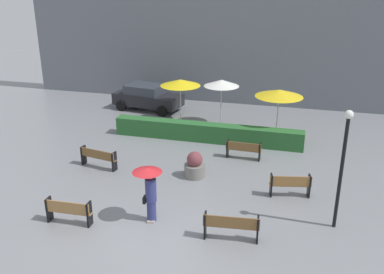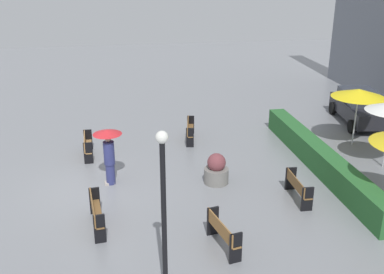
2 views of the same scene
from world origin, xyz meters
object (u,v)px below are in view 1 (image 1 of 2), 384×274
(bench_near_left, at_px, (68,210))
(bench_far_left, at_px, (98,157))
(pedestrian_with_umbrella, at_px, (149,186))
(lamp_post, at_px, (343,159))
(parked_car, at_px, (147,97))
(bench_near_right, at_px, (231,225))
(planter_pot, at_px, (195,166))
(patio_umbrella_white, at_px, (222,83))
(patio_umbrella_yellow_far, at_px, (279,93))
(bench_back_row, at_px, (243,149))
(patio_umbrella_yellow, at_px, (180,83))
(bench_far_right, at_px, (290,184))

(bench_near_left, xyz_separation_m, bench_far_left, (-1.08, 4.40, 0.01))
(pedestrian_with_umbrella, height_order, lamp_post, lamp_post)
(lamp_post, height_order, parked_car, lamp_post)
(bench_near_right, bearing_deg, lamp_post, 27.36)
(planter_pot, bearing_deg, bench_far_left, -176.87)
(pedestrian_with_umbrella, relative_size, patio_umbrella_white, 0.77)
(patio_umbrella_yellow_far, distance_m, parked_car, 8.92)
(bench_back_row, bearing_deg, lamp_post, -51.64)
(bench_near_left, height_order, patio_umbrella_yellow, patio_umbrella_yellow)
(patio_umbrella_yellow, height_order, parked_car, patio_umbrella_yellow)
(parked_car, bearing_deg, patio_umbrella_yellow, -33.42)
(bench_back_row, distance_m, patio_umbrella_yellow, 6.30)
(bench_back_row, height_order, lamp_post, lamp_post)
(bench_far_left, xyz_separation_m, patio_umbrella_yellow, (1.76, 6.88, 1.79))
(bench_far_left, bearing_deg, bench_far_right, -3.41)
(bench_far_left, distance_m, patio_umbrella_white, 8.26)
(bench_near_right, height_order, lamp_post, lamp_post)
(bench_near_left, relative_size, parked_car, 0.37)
(bench_near_right, xyz_separation_m, patio_umbrella_yellow, (-4.84, 10.81, 1.77))
(planter_pot, xyz_separation_m, lamp_post, (5.54, -2.49, 2.04))
(bench_near_left, bearing_deg, bench_back_row, 54.84)
(patio_umbrella_yellow, bearing_deg, bench_far_left, -104.37)
(bench_back_row, bearing_deg, bench_far_right, -53.84)
(bench_near_left, xyz_separation_m, parked_car, (-2.00, 13.05, 0.30))
(patio_umbrella_yellow_far, height_order, parked_car, patio_umbrella_yellow_far)
(bench_near_left, height_order, bench_back_row, bench_near_left)
(patio_umbrella_white, xyz_separation_m, parked_car, (-5.00, 1.72, -1.61))
(bench_near_left, relative_size, planter_pot, 1.46)
(planter_pot, xyz_separation_m, parked_car, (-5.23, 8.41, 0.33))
(planter_pot, bearing_deg, bench_back_row, 54.32)
(bench_far_left, distance_m, lamp_post, 10.31)
(bench_far_right, relative_size, bench_back_row, 0.98)
(patio_umbrella_white, bearing_deg, lamp_post, -57.79)
(bench_near_right, relative_size, parked_car, 0.41)
(bench_far_right, bearing_deg, planter_pot, 169.57)
(bench_near_right, xyz_separation_m, planter_pot, (-2.29, 4.17, -0.06))
(patio_umbrella_white, relative_size, parked_car, 0.59)
(planter_pot, height_order, patio_umbrella_yellow_far, patio_umbrella_yellow_far)
(bench_near_left, relative_size, patio_umbrella_yellow, 0.65)
(bench_far_right, xyz_separation_m, patio_umbrella_yellow, (-6.52, 7.37, 1.79))
(pedestrian_with_umbrella, bearing_deg, lamp_post, 11.45)
(bench_far_right, height_order, lamp_post, lamp_post)
(pedestrian_with_umbrella, bearing_deg, parked_car, 110.84)
(patio_umbrella_yellow, bearing_deg, bench_back_row, -45.13)
(bench_near_left, bearing_deg, lamp_post, 13.77)
(bench_far_right, bearing_deg, patio_umbrella_yellow, 131.49)
(patio_umbrella_yellow_far, bearing_deg, bench_far_right, -80.49)
(lamp_post, xyz_separation_m, patio_umbrella_yellow, (-8.10, 9.13, -0.21))
(bench_near_left, bearing_deg, bench_far_left, 103.78)
(lamp_post, height_order, patio_umbrella_yellow_far, lamp_post)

